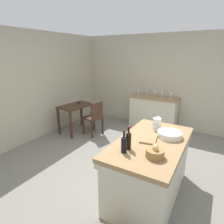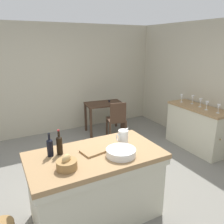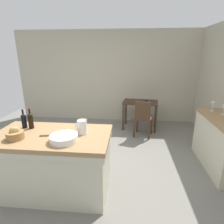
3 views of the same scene
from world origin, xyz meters
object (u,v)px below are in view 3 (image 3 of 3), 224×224
(side_cabinet, at_px, (221,144))
(bread_basket, at_px, (15,135))
(pitcher, at_px, (82,127))
(wine_glass_far_right, at_px, (213,105))
(writing_desk, at_px, (140,106))
(wash_bowl, at_px, (64,138))
(wine_bottle_amber, at_px, (24,120))
(cutting_board, at_px, (53,132))
(wine_bottle_dark, at_px, (31,120))
(wine_glass_right, at_px, (224,108))
(wooden_chair, at_px, (143,117))
(island_table, at_px, (54,161))

(side_cabinet, xyz_separation_m, bread_basket, (-3.06, -1.01, 0.50))
(pitcher, height_order, wine_glass_far_right, pitcher)
(pitcher, distance_m, bread_basket, 0.86)
(side_cabinet, height_order, writing_desk, side_cabinet)
(wash_bowl, height_order, wine_bottle_amber, wine_bottle_amber)
(cutting_board, bearing_deg, wine_bottle_amber, 163.38)
(cutting_board, height_order, wine_bottle_amber, wine_bottle_amber)
(wine_bottle_dark, height_order, wine_bottle_amber, wine_bottle_dark)
(cutting_board, height_order, wine_glass_right, wine_glass_right)
(side_cabinet, bearing_deg, writing_desk, 127.21)
(pitcher, relative_size, wash_bowl, 0.68)
(cutting_board, bearing_deg, bread_basket, -151.27)
(cutting_board, xyz_separation_m, wine_bottle_dark, (-0.38, 0.14, 0.11))
(writing_desk, relative_size, wine_glass_right, 5.13)
(bread_basket, xyz_separation_m, wine_glass_far_right, (3.02, 1.46, 0.08))
(side_cabinet, xyz_separation_m, wine_glass_right, (0.06, 0.24, 0.58))
(writing_desk, height_order, wooden_chair, wooden_chair)
(side_cabinet, distance_m, wine_glass_far_right, 0.74)
(wash_bowl, bearing_deg, side_cabinet, 22.84)
(cutting_board, bearing_deg, wine_glass_far_right, 25.38)
(pitcher, relative_size, wine_glass_right, 1.28)
(island_table, relative_size, pitcher, 6.72)
(wash_bowl, xyz_separation_m, cutting_board, (-0.24, 0.23, -0.03))
(island_table, bearing_deg, cutting_board, 85.99)
(wine_glass_right, height_order, wine_glass_far_right, wine_glass_right)
(side_cabinet, relative_size, cutting_board, 4.48)
(side_cabinet, xyz_separation_m, pitcher, (-2.24, -0.77, 0.54))
(wooden_chair, height_order, pitcher, pitcher)
(side_cabinet, height_order, wine_bottle_amber, wine_bottle_amber)
(pitcher, height_order, wash_bowl, pitcher)
(island_table, xyz_separation_m, wash_bowl, (0.25, -0.19, 0.46))
(writing_desk, distance_m, wine_bottle_amber, 3.02)
(wooden_chair, bearing_deg, pitcher, -116.82)
(wooden_chair, relative_size, wine_glass_right, 4.85)
(wash_bowl, bearing_deg, wine_bottle_amber, 152.74)
(wine_bottle_amber, relative_size, wine_glass_far_right, 1.58)
(wooden_chair, height_order, bread_basket, bread_basket)
(side_cabinet, xyz_separation_m, wash_bowl, (-2.41, -1.02, 0.48))
(wooden_chair, xyz_separation_m, wine_bottle_amber, (-1.88, -1.80, 0.52))
(writing_desk, bearing_deg, wash_bowl, -112.01)
(side_cabinet, xyz_separation_m, writing_desk, (-1.31, 1.72, 0.17))
(island_table, relative_size, side_cabinet, 1.21)
(side_cabinet, relative_size, wooden_chair, 1.46)
(writing_desk, xyz_separation_m, wine_bottle_dark, (-1.73, -2.37, 0.40))
(wine_bottle_dark, bearing_deg, wine_glass_far_right, 20.24)
(pitcher, height_order, bread_basket, pitcher)
(side_cabinet, bearing_deg, island_table, -162.65)
(island_table, xyz_separation_m, wine_bottle_dark, (-0.38, 0.18, 0.54))
(side_cabinet, bearing_deg, bread_basket, -161.79)
(side_cabinet, relative_size, writing_desk, 1.38)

